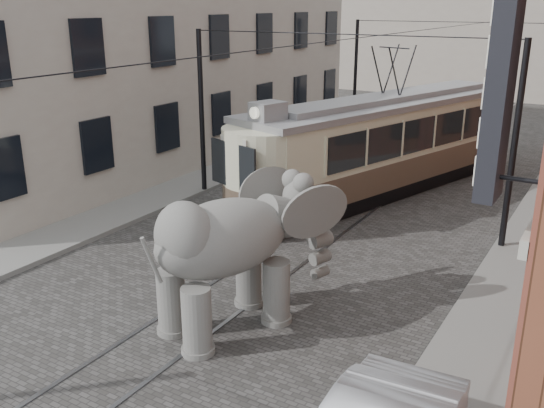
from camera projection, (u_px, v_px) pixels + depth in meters
The scene contains 9 objects.
ground at pixel (239, 288), 15.19m from camera, with size 120.00×120.00×0.00m, color #474441.
tram_rails at pixel (239, 287), 15.19m from camera, with size 1.54×80.00×0.02m, color slate, non-canonical shape.
sidewalk_right at pixel (482, 353), 12.25m from camera, with size 2.00×60.00×0.15m, color slate.
sidewalk_left at pixel (62, 236), 18.33m from camera, with size 2.00×60.00×0.15m, color slate.
stucco_building at pixel (158, 46), 27.08m from camera, with size 7.00×24.00×10.00m, color #A19385.
distant_block at pixel (531, 1), 45.48m from camera, with size 28.00×10.00×14.00m, color #A19385.
catenary at pixel (322, 135), 18.40m from camera, with size 11.00×30.20×6.00m, color black, non-canonical shape.
tram at pixel (390, 121), 22.21m from camera, with size 2.80×13.58×5.39m, color beige, non-canonical shape.
elephant at pixel (224, 259), 12.87m from camera, with size 2.94×5.34×3.27m, color #64615D, non-canonical shape.
Camera 1 is at (7.78, -11.33, 6.86)m, focal length 39.60 mm.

